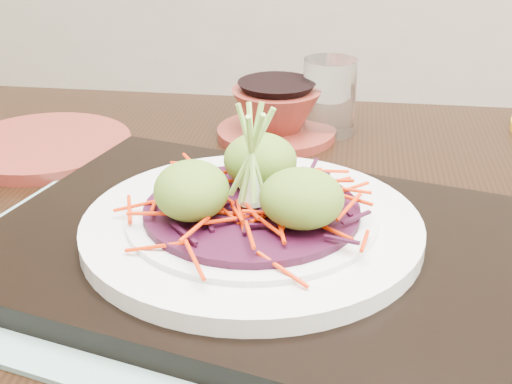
% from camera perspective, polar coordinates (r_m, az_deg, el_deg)
% --- Properties ---
extents(dining_table, '(1.15, 0.78, 0.70)m').
position_cam_1_polar(dining_table, '(0.67, 1.90, -10.12)').
color(dining_table, black).
rests_on(dining_table, ground).
extents(placemat, '(0.55, 0.47, 0.00)m').
position_cam_1_polar(placemat, '(0.58, -0.33, -5.29)').
color(placemat, '#7DA192').
rests_on(placemat, dining_table).
extents(serving_tray, '(0.47, 0.40, 0.02)m').
position_cam_1_polar(serving_tray, '(0.57, -0.33, -4.31)').
color(serving_tray, black).
rests_on(serving_tray, placemat).
extents(white_plate, '(0.27, 0.27, 0.02)m').
position_cam_1_polar(white_plate, '(0.56, -0.34, -2.70)').
color(white_plate, silver).
rests_on(white_plate, serving_tray).
extents(cabbage_bed, '(0.17, 0.17, 0.01)m').
position_cam_1_polar(cabbage_bed, '(0.56, -0.34, -1.46)').
color(cabbage_bed, '#390B22').
rests_on(cabbage_bed, white_plate).
extents(carrot_julienne, '(0.21, 0.21, 0.01)m').
position_cam_1_polar(carrot_julienne, '(0.55, -0.34, -0.70)').
color(carrot_julienne, red).
rests_on(carrot_julienne, cabbage_bed).
extents(guacamole_scoops, '(0.15, 0.13, 0.05)m').
position_cam_1_polar(guacamole_scoops, '(0.55, -0.36, 0.75)').
color(guacamole_scoops, '#537222').
rests_on(guacamole_scoops, cabbage_bed).
extents(scallion_garnish, '(0.06, 0.06, 0.09)m').
position_cam_1_polar(scallion_garnish, '(0.54, -0.35, 2.76)').
color(scallion_garnish, '#88BE4C').
rests_on(scallion_garnish, cabbage_bed).
extents(terracotta_side_plate, '(0.21, 0.21, 0.01)m').
position_cam_1_polar(terracotta_side_plate, '(0.82, -16.56, 3.55)').
color(terracotta_side_plate, maroon).
rests_on(terracotta_side_plate, dining_table).
extents(water_glass, '(0.06, 0.06, 0.09)m').
position_cam_1_polar(water_glass, '(0.84, 5.88, 7.60)').
color(water_glass, white).
rests_on(water_glass, dining_table).
extents(terracotta_bowl_set, '(0.14, 0.14, 0.06)m').
position_cam_1_polar(terracotta_bowl_set, '(0.82, 1.64, 6.09)').
color(terracotta_bowl_set, maroon).
rests_on(terracotta_bowl_set, dining_table).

